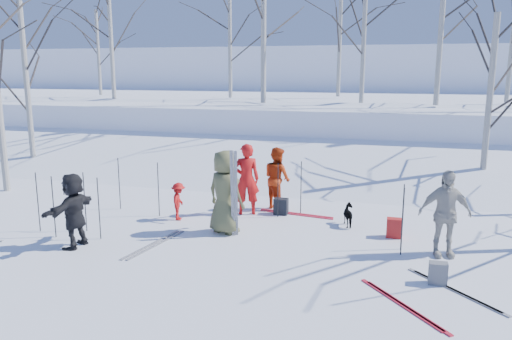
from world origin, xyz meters
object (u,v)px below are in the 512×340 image
(skier_red_north, at_px, (246,179))
(skier_redor_behind, at_px, (277,178))
(skier_olive_center, at_px, (225,192))
(backpack_grey, at_px, (438,273))
(skier_grey_west, at_px, (74,210))
(backpack_red, at_px, (394,228))
(skier_red_seated, at_px, (179,201))
(skier_cream_east, at_px, (445,214))
(backpack_dark, at_px, (281,206))
(dog, at_px, (350,215))

(skier_red_north, height_order, skier_redor_behind, skier_red_north)
(skier_olive_center, xyz_separation_m, backpack_grey, (4.33, -1.57, -0.73))
(skier_olive_center, height_order, skier_grey_west, skier_olive_center)
(backpack_red, bearing_deg, backpack_grey, -71.90)
(skier_red_seated, height_order, backpack_red, skier_red_seated)
(skier_redor_behind, xyz_separation_m, skier_cream_east, (3.87, -2.40, 0.05))
(skier_red_north, bearing_deg, backpack_dark, 172.31)
(skier_red_seated, relative_size, skier_cream_east, 0.53)
(backpack_red, bearing_deg, backpack_dark, 159.38)
(skier_grey_west, bearing_deg, backpack_red, 113.32)
(skier_redor_behind, relative_size, backpack_grey, 4.23)
(skier_red_seated, bearing_deg, skier_olive_center, -126.20)
(skier_grey_west, xyz_separation_m, backpack_red, (6.23, 2.37, -0.56))
(skier_olive_center, distance_m, skier_redor_behind, 2.32)
(skier_olive_center, relative_size, backpack_dark, 4.61)
(skier_grey_west, bearing_deg, backpack_dark, 136.70)
(skier_olive_center, xyz_separation_m, skier_cream_east, (4.50, -0.18, -0.07))
(skier_red_seated, relative_size, skier_grey_west, 0.59)
(backpack_red, bearing_deg, skier_olive_center, -169.16)
(dog, bearing_deg, backpack_dark, -36.76)
(skier_olive_center, height_order, backpack_dark, skier_olive_center)
(skier_redor_behind, height_order, skier_cream_east, skier_cream_east)
(dog, xyz_separation_m, backpack_grey, (1.73, -2.81, -0.06))
(skier_redor_behind, bearing_deg, backpack_red, -165.84)
(skier_red_north, height_order, dog, skier_red_north)
(skier_olive_center, bearing_deg, skier_redor_behind, -85.26)
(backpack_dark, bearing_deg, dog, -15.45)
(skier_red_north, xyz_separation_m, skier_grey_west, (-2.66, -3.20, -0.12))
(skier_cream_east, bearing_deg, backpack_grey, -109.77)
(skier_redor_behind, bearing_deg, skier_red_north, 90.72)
(skier_red_north, height_order, backpack_dark, skier_red_north)
(skier_red_seated, bearing_deg, backpack_red, -101.91)
(skier_olive_center, bearing_deg, skier_cream_east, -161.48)
(skier_olive_center, bearing_deg, dog, -133.85)
(skier_olive_center, height_order, skier_red_north, skier_olive_center)
(skier_olive_center, height_order, skier_red_seated, skier_olive_center)
(skier_red_north, bearing_deg, skier_redor_behind, -152.04)
(skier_red_seated, relative_size, backpack_dark, 2.27)
(skier_olive_center, bearing_deg, skier_red_north, -70.26)
(skier_redor_behind, bearing_deg, skier_grey_west, 91.67)
(skier_red_seated, height_order, skier_cream_east, skier_cream_east)
(skier_cream_east, xyz_separation_m, backpack_grey, (-0.17, -1.40, -0.66))
(skier_cream_east, bearing_deg, dog, 130.55)
(dog, distance_m, backpack_dark, 1.81)
(backpack_red, bearing_deg, skier_red_north, 166.94)
(skier_olive_center, bearing_deg, skier_grey_west, 53.37)
(skier_redor_behind, bearing_deg, skier_cream_east, -170.24)
(skier_olive_center, distance_m, skier_red_seated, 1.58)
(skier_olive_center, relative_size, skier_grey_west, 1.20)
(skier_redor_behind, height_order, skier_grey_west, skier_redor_behind)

